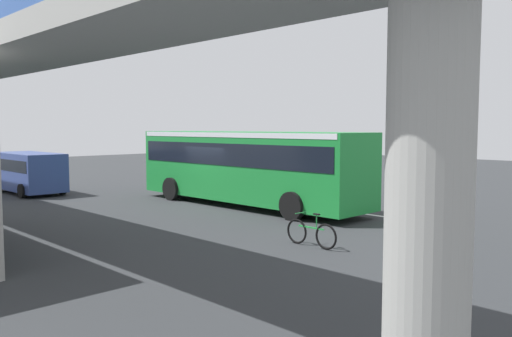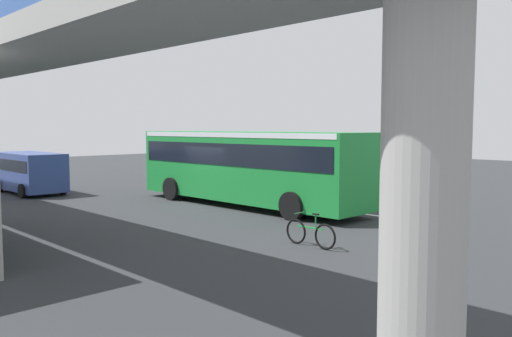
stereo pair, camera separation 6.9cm
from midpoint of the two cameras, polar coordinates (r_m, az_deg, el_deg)
name	(u,v)px [view 2 (the right image)]	position (r m, az deg, el deg)	size (l,w,h in m)	color
ground	(216,204)	(22.76, -4.28, -3.91)	(80.00, 80.00, 0.00)	#2D3033
city_bus	(247,162)	(22.06, -0.92, 0.76)	(11.54, 2.85, 3.15)	#1E8C38
parked_van	(30,170)	(28.65, -23.46, -0.16)	(4.80, 2.17, 2.05)	#33478C
bicycle_green	(310,233)	(14.74, 6.10, -7.09)	(1.77, 0.44, 0.96)	black
traffic_sign	(216,155)	(27.76, -4.37, 1.53)	(0.08, 0.60, 2.80)	slate
lane_dash_leftmost	(364,214)	(20.57, 11.88, -4.89)	(2.00, 0.20, 0.01)	silver
lane_dash_left	(287,203)	(22.99, 3.53, -3.81)	(2.00, 0.20, 0.01)	silver
lane_dash_centre	(227,195)	(25.81, -3.10, -2.89)	(2.00, 0.20, 0.01)	silver
lane_dash_right	(179,188)	(28.91, -8.36, -2.14)	(2.00, 0.20, 0.01)	silver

